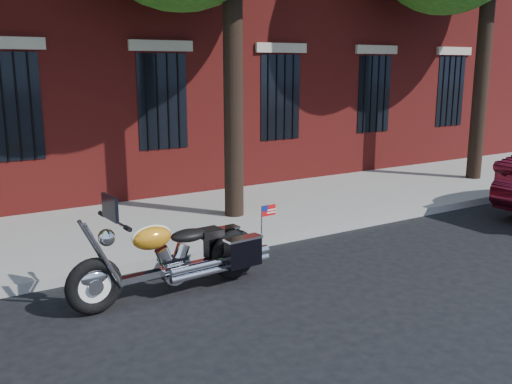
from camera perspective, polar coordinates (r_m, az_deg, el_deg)
ground at (r=8.42m, az=4.68°, el=-8.06°), size 120.00×120.00×0.00m
curb at (r=9.48m, az=-0.27°, el=-5.15°), size 40.00×0.16×0.15m
sidewalk at (r=11.06m, az=-5.36°, el=-2.60°), size 40.00×3.60×0.15m
motorcycle at (r=7.60m, az=-7.68°, el=-6.53°), size 2.88×0.91×1.44m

